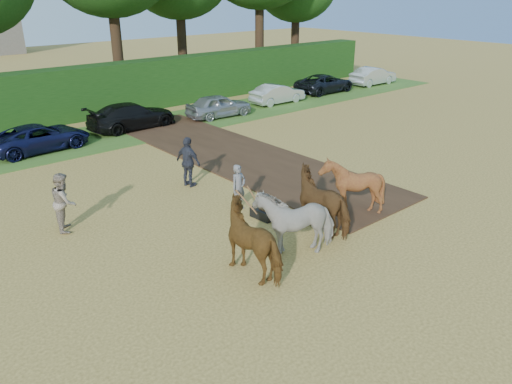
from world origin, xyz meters
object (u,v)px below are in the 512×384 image
spectator_near (64,202)px  parked_cars (176,111)px  spectator_far (188,162)px  plough_team (308,209)px

spectator_near → parked_cars: (10.02, 9.41, -0.28)m
spectator_far → plough_team: 6.06m
parked_cars → spectator_far: bearing=-119.3°
spectator_near → plough_team: (5.45, -5.45, 0.02)m
spectator_far → parked_cars: spectator_far is taller
spectator_far → parked_cars: bearing=-42.6°
plough_team → parked_cars: 15.55m
spectator_far → parked_cars: 10.11m
spectator_near → parked_cars: 13.75m
spectator_far → spectator_near: bearing=83.3°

